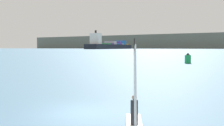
% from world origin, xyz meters
% --- Properties ---
extents(ground_plane, '(4000.00, 4000.00, 0.00)m').
position_xyz_m(ground_plane, '(0.00, 0.00, 0.00)').
color(ground_plane, '#476B84').
extents(windsurfer, '(1.71, 3.96, 4.01)m').
position_xyz_m(windsurfer, '(3.60, -1.32, 0.94)').
color(windsurfer, white).
rests_on(windsurfer, ground_plane).
extents(cargo_ship, '(33.67, 198.04, 38.44)m').
position_xyz_m(cargo_ship, '(-226.04, 531.42, 7.98)').
color(cargo_ship, black).
rests_on(cargo_ship, ground_plane).
extents(distant_headland, '(746.97, 467.19, 42.06)m').
position_xyz_m(distant_headland, '(-277.92, 927.66, 21.03)').
color(distant_headland, '#60665B').
rests_on(distant_headland, ground_plane).
extents(channel_buoy, '(1.32, 1.32, 2.29)m').
position_xyz_m(channel_buoy, '(0.56, 45.61, 1.03)').
color(channel_buoy, '#19994C').
rests_on(channel_buoy, ground_plane).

